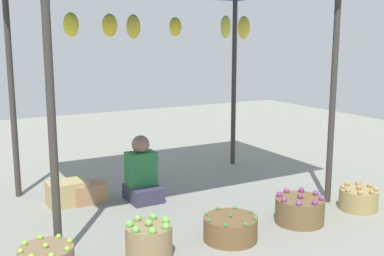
{
  "coord_description": "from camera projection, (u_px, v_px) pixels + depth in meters",
  "views": [
    {
      "loc": [
        -2.44,
        -4.89,
        1.88
      ],
      "look_at": [
        0.0,
        -0.53,
        0.95
      ],
      "focal_mm": 44.57,
      "sensor_mm": 36.0,
      "label": 1
    }
  ],
  "objects": [
    {
      "name": "ground_plane",
      "position": [
        170.0,
        199.0,
        5.71
      ],
      "size": [
        14.0,
        14.0,
        0.0
      ],
      "primitive_type": "plane",
      "color": "gray"
    },
    {
      "name": "market_stall_structure",
      "position": [
        168.0,
        4.0,
        5.3
      ],
      "size": [
        3.44,
        2.29,
        2.48
      ],
      "color": "#38332D",
      "rests_on": "ground"
    },
    {
      "name": "vendor_person",
      "position": [
        142.0,
        176.0,
        5.62
      ],
      "size": [
        0.36,
        0.44,
        0.78
      ],
      "color": "#343247",
      "rests_on": "ground"
    },
    {
      "name": "basket_green_apples",
      "position": [
        149.0,
        241.0,
        4.14
      ],
      "size": [
        0.41,
        0.41,
        0.36
      ],
      "color": "olive",
      "rests_on": "ground"
    },
    {
      "name": "basket_green_chilies",
      "position": [
        230.0,
        228.0,
        4.52
      ],
      "size": [
        0.52,
        0.52,
        0.26
      ],
      "color": "brown",
      "rests_on": "ground"
    },
    {
      "name": "basket_purple_onions",
      "position": [
        300.0,
        210.0,
        4.95
      ],
      "size": [
        0.51,
        0.51,
        0.32
      ],
      "color": "brown",
      "rests_on": "ground"
    },
    {
      "name": "basket_potatoes",
      "position": [
        358.0,
        199.0,
        5.34
      ],
      "size": [
        0.42,
        0.42,
        0.29
      ],
      "color": "#9D874D",
      "rests_on": "ground"
    },
    {
      "name": "wooden_crate_near_vendor",
      "position": [
        67.0,
        193.0,
        5.48
      ],
      "size": [
        0.44,
        0.31,
        0.28
      ],
      "primitive_type": "cube",
      "color": "tan",
      "rests_on": "ground"
    },
    {
      "name": "wooden_crate_stacked_rear",
      "position": [
        89.0,
        193.0,
        5.58
      ],
      "size": [
        0.38,
        0.27,
        0.23
      ],
      "primitive_type": "cube",
      "color": "#A37750",
      "rests_on": "ground"
    }
  ]
}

